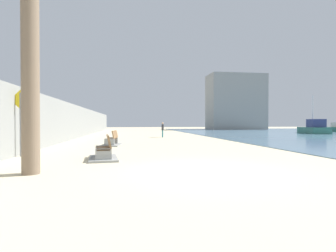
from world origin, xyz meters
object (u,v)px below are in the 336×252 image
object	(u,v)px
bench_far	(112,142)
pedestrian_sign	(21,115)
boat_mid_bay	(336,128)
boat_far_right	(314,128)
bench_near	(104,153)
person_walking	(163,129)

from	to	relation	value
bench_far	pedestrian_sign	distance (m)	6.35
boat_mid_bay	boat_far_right	size ratio (longest dim) A/B	0.92
bench_near	boat_far_right	xyz separation A→B (m)	(25.38, 20.33, 0.50)
boat_mid_bay	boat_far_right	distance (m)	9.18
boat_mid_bay	pedestrian_sign	size ratio (longest dim) A/B	1.73
person_walking	boat_mid_bay	xyz separation A→B (m)	(28.70, 10.29, -0.29)
pedestrian_sign	bench_near	bearing A→B (deg)	-19.98
pedestrian_sign	boat_mid_bay	bearing A→B (deg)	33.20
bench_near	boat_mid_bay	xyz separation A→B (m)	(33.06, 25.36, 0.35)
bench_far	boat_mid_bay	bearing A→B (deg)	29.84
bench_near	boat_far_right	bearing A→B (deg)	38.70
bench_far	person_walking	distance (m)	9.81
person_walking	boat_far_right	bearing A→B (deg)	14.06
person_walking	boat_far_right	world-z (taller)	boat_far_right
boat_mid_bay	pedestrian_sign	xyz separation A→B (m)	(-36.71, -24.03, 1.22)
bench_near	bench_far	bearing A→B (deg)	90.84
person_walking	boat_far_right	distance (m)	21.67
bench_far	boat_mid_bay	size ratio (longest dim) A/B	0.44
person_walking	bench_far	bearing A→B (deg)	-117.01
boat_mid_bay	boat_far_right	xyz separation A→B (m)	(-7.68, -5.03, 0.15)
boat_mid_bay	pedestrian_sign	distance (m)	43.90
bench_near	person_walking	bearing A→B (deg)	73.88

